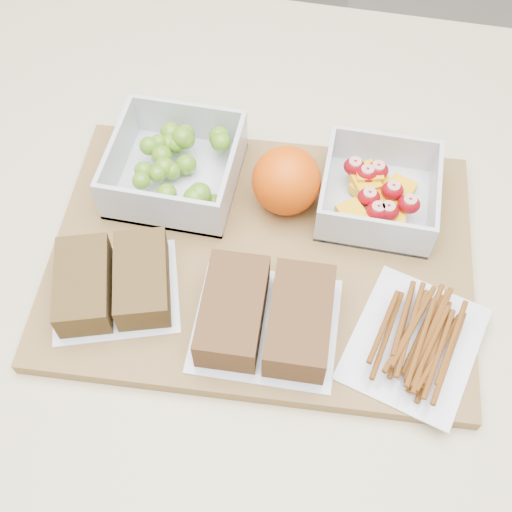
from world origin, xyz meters
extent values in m
plane|color=gray|center=(0.00, 0.00, 0.00)|extent=(4.00, 4.00, 0.00)
cube|color=beige|center=(0.00, 0.00, 0.45)|extent=(1.20, 0.90, 0.90)
cube|color=olive|center=(0.00, 0.03, 0.91)|extent=(0.44, 0.33, 0.02)
cube|color=silver|center=(-0.10, 0.10, 0.92)|extent=(0.13, 0.13, 0.00)
cube|color=silver|center=(-0.10, 0.16, 0.94)|extent=(0.13, 0.00, 0.05)
cube|color=silver|center=(-0.10, 0.04, 0.94)|extent=(0.13, 0.00, 0.05)
cube|color=silver|center=(-0.04, 0.10, 0.94)|extent=(0.00, 0.12, 0.05)
cube|color=silver|center=(-0.17, 0.10, 0.94)|extent=(0.00, 0.12, 0.05)
sphere|color=#52841B|center=(-0.11, 0.10, 0.94)|extent=(0.02, 0.02, 0.02)
sphere|color=#52841B|center=(-0.13, 0.08, 0.95)|extent=(0.02, 0.02, 0.02)
sphere|color=#52841B|center=(-0.10, 0.13, 0.95)|extent=(0.02, 0.02, 0.02)
sphere|color=#52841B|center=(-0.09, 0.11, 0.94)|extent=(0.02, 0.02, 0.02)
sphere|color=#52841B|center=(-0.14, 0.12, 0.95)|extent=(0.02, 0.02, 0.02)
sphere|color=#52841B|center=(-0.11, 0.10, 0.94)|extent=(0.02, 0.02, 0.02)
sphere|color=#52841B|center=(-0.13, 0.12, 0.95)|extent=(0.02, 0.02, 0.02)
sphere|color=#52841B|center=(-0.07, 0.06, 0.95)|extent=(0.02, 0.02, 0.02)
sphere|color=#52841B|center=(-0.07, 0.14, 0.95)|extent=(0.02, 0.02, 0.02)
sphere|color=#52841B|center=(-0.10, 0.13, 0.95)|extent=(0.02, 0.02, 0.02)
sphere|color=#52841B|center=(-0.13, 0.07, 0.95)|extent=(0.02, 0.02, 0.02)
sphere|color=#52841B|center=(-0.06, 0.13, 0.95)|extent=(0.02, 0.02, 0.02)
sphere|color=#52841B|center=(-0.10, 0.06, 0.94)|extent=(0.02, 0.02, 0.02)
sphere|color=#52841B|center=(-0.11, 0.13, 0.94)|extent=(0.02, 0.02, 0.02)
sphere|color=#52841B|center=(-0.12, 0.11, 0.94)|extent=(0.02, 0.02, 0.02)
sphere|color=#52841B|center=(-0.10, 0.14, 0.95)|extent=(0.02, 0.02, 0.02)
sphere|color=#52841B|center=(-0.07, 0.06, 0.95)|extent=(0.02, 0.02, 0.02)
sphere|color=#52841B|center=(-0.05, 0.07, 0.93)|extent=(0.02, 0.02, 0.02)
sphere|color=#52841B|center=(-0.12, 0.13, 0.94)|extent=(0.02, 0.02, 0.02)
sphere|color=#52841B|center=(-0.12, 0.09, 0.94)|extent=(0.02, 0.02, 0.02)
sphere|color=#52841B|center=(-0.12, 0.14, 0.94)|extent=(0.02, 0.02, 0.02)
cube|color=silver|center=(0.11, 0.11, 0.92)|extent=(0.12, 0.12, 0.00)
cube|color=silver|center=(0.11, 0.17, 0.94)|extent=(0.12, 0.00, 0.05)
cube|color=silver|center=(0.11, 0.05, 0.94)|extent=(0.12, 0.00, 0.05)
cube|color=silver|center=(0.17, 0.11, 0.94)|extent=(0.00, 0.11, 0.05)
cube|color=silver|center=(0.05, 0.11, 0.94)|extent=(0.00, 0.11, 0.05)
cube|color=#E7A30C|center=(0.11, 0.09, 0.93)|extent=(0.03, 0.04, 0.01)
cube|color=#E7A30C|center=(0.10, 0.13, 0.93)|extent=(0.04, 0.05, 0.01)
cube|color=#E7A30C|center=(0.12, 0.11, 0.93)|extent=(0.04, 0.04, 0.01)
cube|color=#E7A30C|center=(0.13, 0.13, 0.93)|extent=(0.04, 0.04, 0.01)
cube|color=#E7A30C|center=(0.09, 0.12, 0.94)|extent=(0.04, 0.04, 0.01)
cube|color=#E7A30C|center=(0.10, 0.13, 0.94)|extent=(0.03, 0.03, 0.01)
cube|color=#E7A30C|center=(0.09, 0.08, 0.94)|extent=(0.04, 0.04, 0.01)
cube|color=#E7A30C|center=(0.12, 0.09, 0.93)|extent=(0.03, 0.03, 0.01)
cube|color=#E7A30C|center=(0.10, 0.12, 0.93)|extent=(0.04, 0.04, 0.01)
ellipsoid|color=maroon|center=(0.12, 0.11, 0.94)|extent=(0.02, 0.02, 0.02)
ellipsoid|color=maroon|center=(0.12, 0.08, 0.94)|extent=(0.02, 0.02, 0.02)
ellipsoid|color=maroon|center=(0.08, 0.13, 0.94)|extent=(0.02, 0.02, 0.02)
ellipsoid|color=maroon|center=(0.14, 0.10, 0.94)|extent=(0.02, 0.02, 0.02)
ellipsoid|color=maroon|center=(0.10, 0.13, 0.94)|extent=(0.02, 0.02, 0.02)
ellipsoid|color=maroon|center=(0.11, 0.08, 0.94)|extent=(0.02, 0.02, 0.02)
ellipsoid|color=maroon|center=(0.10, 0.10, 0.94)|extent=(0.02, 0.02, 0.02)
ellipsoid|color=maroon|center=(0.11, 0.13, 0.94)|extent=(0.02, 0.02, 0.02)
sphere|color=#E84E05|center=(0.02, 0.10, 0.95)|extent=(0.07, 0.07, 0.07)
cube|color=silver|center=(-0.13, -0.04, 0.92)|extent=(0.15, 0.14, 0.00)
cube|color=brown|center=(-0.15, -0.05, 0.94)|extent=(0.08, 0.10, 0.03)
cube|color=brown|center=(-0.10, -0.03, 0.94)|extent=(0.08, 0.10, 0.03)
cube|color=silver|center=(0.02, -0.05, 0.92)|extent=(0.14, 0.12, 0.00)
cube|color=brown|center=(-0.01, -0.05, 0.94)|extent=(0.06, 0.10, 0.04)
cube|color=brown|center=(0.05, -0.05, 0.94)|extent=(0.06, 0.10, 0.04)
cube|color=silver|center=(0.16, -0.04, 0.92)|extent=(0.14, 0.16, 0.00)
camera|label=1|loc=(0.07, -0.31, 1.46)|focal=45.00mm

